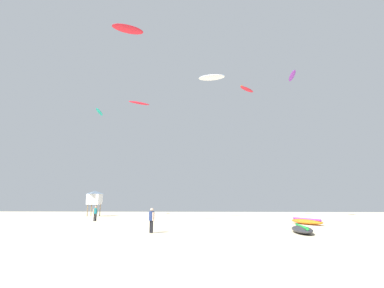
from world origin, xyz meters
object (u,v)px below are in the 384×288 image
(kite_aloft_4, at_px, (292,76))
(kite_aloft_5, at_px, (99,112))
(kite_aloft_3, at_px, (128,29))
(person_foreground, at_px, (152,218))
(kite_aloft_0, at_px, (139,103))
(kite_grounded_mid, at_px, (306,221))
(person_midground, at_px, (95,212))
(lifeguard_tower, at_px, (95,197))
(kite_grounded_near, at_px, (302,229))
(kite_aloft_2, at_px, (212,77))
(kite_aloft_1, at_px, (247,89))

(kite_aloft_4, height_order, kite_aloft_5, kite_aloft_4)
(kite_aloft_4, bearing_deg, kite_aloft_3, -160.37)
(person_foreground, height_order, kite_aloft_0, kite_aloft_0)
(kite_grounded_mid, bearing_deg, kite_aloft_3, 165.73)
(person_midground, xyz_separation_m, lifeguard_tower, (-5.49, 12.94, 2.04))
(kite_grounded_near, bearing_deg, kite_aloft_0, 142.14)
(kite_grounded_near, distance_m, kite_aloft_5, 44.14)
(lifeguard_tower, height_order, kite_aloft_0, kite_aloft_0)
(person_foreground, bearing_deg, kite_aloft_5, 79.01)
(kite_grounded_near, distance_m, kite_aloft_0, 23.77)
(kite_aloft_2, distance_m, kite_aloft_4, 13.23)
(kite_grounded_near, distance_m, lifeguard_tower, 36.53)
(person_midground, xyz_separation_m, kite_aloft_0, (5.09, -1.07, 13.27))
(person_midground, bearing_deg, kite_grounded_near, -168.83)
(person_foreground, height_order, kite_grounded_mid, person_foreground)
(person_foreground, bearing_deg, kite_aloft_1, 28.47)
(kite_aloft_5, bearing_deg, kite_grounded_mid, -33.60)
(kite_aloft_2, distance_m, kite_aloft_5, 22.55)
(kite_aloft_2, bearing_deg, kite_grounded_near, -74.79)
(kite_grounded_near, xyz_separation_m, kite_aloft_4, (7.13, 23.17, 22.30))
(kite_aloft_5, bearing_deg, kite_aloft_2, -17.86)
(kite_aloft_0, height_order, kite_aloft_2, kite_aloft_2)
(kite_aloft_5, bearing_deg, kite_aloft_3, -57.61)
(person_foreground, bearing_deg, kite_grounded_near, -36.27)
(kite_aloft_5, bearing_deg, kite_aloft_0, -55.01)
(kite_grounded_mid, height_order, kite_aloft_1, kite_aloft_1)
(kite_grounded_near, bearing_deg, kite_aloft_2, 105.21)
(person_midground, height_order, kite_aloft_4, kite_aloft_4)
(kite_grounded_near, height_order, lifeguard_tower, lifeguard_tower)
(person_foreground, distance_m, kite_grounded_mid, 16.84)
(kite_aloft_0, distance_m, kite_aloft_4, 26.36)
(kite_aloft_4, relative_size, kite_aloft_5, 0.99)
(kite_grounded_mid, height_order, kite_aloft_0, kite_aloft_0)
(person_foreground, distance_m, kite_grounded_near, 10.70)
(kite_aloft_0, distance_m, kite_aloft_3, 12.55)
(person_midground, relative_size, kite_aloft_3, 0.38)
(kite_aloft_0, relative_size, kite_aloft_4, 0.64)
(lifeguard_tower, bearing_deg, person_midground, -67.00)
(kite_grounded_near, relative_size, kite_grounded_mid, 0.88)
(kite_aloft_3, relative_size, kite_aloft_5, 1.08)
(kite_aloft_0, xyz_separation_m, kite_aloft_2, (9.09, 10.53, 8.00))
(lifeguard_tower, bearing_deg, kite_aloft_5, 115.19)
(kite_grounded_near, xyz_separation_m, kite_aloft_1, (0.21, 27.00, 21.73))
(person_midground, xyz_separation_m, kite_aloft_4, (27.37, 10.32, 21.54))
(lifeguard_tower, bearing_deg, kite_grounded_mid, -30.30)
(kite_aloft_3, bearing_deg, person_foreground, -64.29)
(lifeguard_tower, distance_m, kite_aloft_3, 27.10)
(kite_aloft_2, bearing_deg, kite_aloft_3, -145.71)
(kite_grounded_mid, xyz_separation_m, kite_aloft_5, (-30.45, 20.23, 18.76))
(kite_grounded_mid, xyz_separation_m, kite_aloft_3, (-21.00, 5.34, 26.00))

